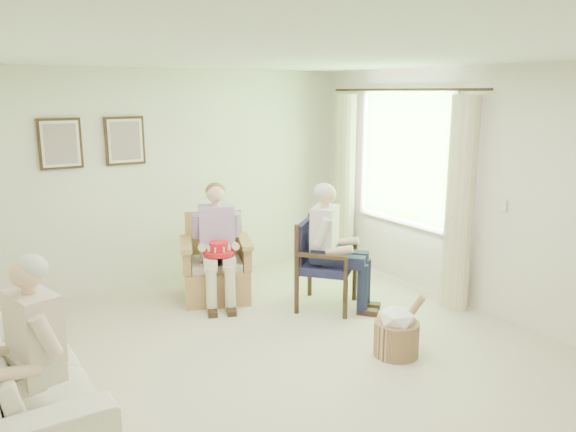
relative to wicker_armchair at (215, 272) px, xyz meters
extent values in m
plane|color=beige|center=(-0.26, -1.93, -0.31)|extent=(5.50, 5.50, 0.00)
cube|color=silver|center=(-0.26, 0.82, 0.99)|extent=(5.00, 0.04, 2.60)
cube|color=silver|center=(2.24, -1.93, 0.99)|extent=(0.04, 5.50, 2.60)
cube|color=white|center=(-0.26, -1.93, 2.29)|extent=(5.00, 5.50, 0.02)
cube|color=#2D6B23|center=(2.21, -0.73, 1.24)|extent=(0.02, 1.40, 1.50)
cube|color=white|center=(2.20, -0.73, 2.02)|extent=(0.04, 1.52, 0.06)
cube|color=white|center=(2.20, -0.73, 0.46)|extent=(0.04, 1.52, 0.06)
cylinder|color=#382114|center=(2.11, -0.73, 2.04)|extent=(0.03, 2.50, 0.03)
cylinder|color=beige|center=(2.07, -1.71, 0.84)|extent=(0.34, 0.34, 2.30)
cylinder|color=beige|center=(2.07, 0.25, 0.84)|extent=(0.34, 0.34, 2.30)
cube|color=#382114|center=(-1.41, 0.79, 1.47)|extent=(0.45, 0.03, 0.55)
cube|color=silver|center=(-1.41, 0.77, 1.47)|extent=(0.39, 0.01, 0.49)
cube|color=tan|center=(-1.41, 0.76, 1.47)|extent=(0.33, 0.01, 0.43)
cube|color=#382114|center=(-0.71, 0.79, 1.47)|extent=(0.45, 0.03, 0.55)
cube|color=silver|center=(-0.71, 0.77, 1.47)|extent=(0.39, 0.01, 0.49)
cube|color=tan|center=(-0.71, 0.76, 1.47)|extent=(0.33, 0.01, 0.43)
cube|color=tan|center=(0.00, -0.03, -0.12)|extent=(0.72, 0.70, 0.38)
cube|color=beige|center=(0.00, -0.06, 0.12)|extent=(0.55, 0.54, 0.09)
cube|color=tan|center=(0.00, 0.26, 0.37)|extent=(0.66, 0.20, 0.56)
cube|color=tan|center=(-0.33, -0.03, 0.21)|extent=(0.09, 0.64, 0.27)
cube|color=tan|center=(0.33, -0.03, 0.21)|extent=(0.09, 0.64, 0.27)
cylinder|color=black|center=(0.62, -1.20, -0.10)|extent=(0.05, 0.05, 0.41)
cylinder|color=black|center=(1.18, -1.20, -0.10)|extent=(0.05, 0.05, 0.41)
cylinder|color=black|center=(0.62, -0.67, -0.10)|extent=(0.05, 0.05, 0.41)
cylinder|color=black|center=(1.18, -0.67, -0.10)|extent=(0.05, 0.05, 0.41)
cube|color=#1C1B3D|center=(0.90, -0.94, 0.16)|extent=(0.55, 0.53, 0.09)
cube|color=#1C1B3D|center=(0.90, -0.68, 0.41)|extent=(0.51, 0.07, 0.47)
imported|color=silver|center=(-2.21, -1.38, 0.00)|extent=(2.10, 0.82, 0.61)
cube|color=beige|center=(0.00, -0.06, 0.27)|extent=(0.40, 0.26, 0.16)
cube|color=#B48CC6|center=(0.00, -0.04, 0.55)|extent=(0.39, 0.24, 0.46)
sphere|color=#DDAD8E|center=(0.00, -0.05, 0.92)|extent=(0.21, 0.21, 0.21)
ellipsoid|color=brown|center=(0.00, -0.02, 0.95)|extent=(0.22, 0.22, 0.18)
cube|color=beige|center=(-0.10, -0.28, 0.22)|extent=(0.14, 0.44, 0.13)
cube|color=beige|center=(0.10, -0.28, 0.22)|extent=(0.14, 0.44, 0.13)
cylinder|color=beige|center=(-0.10, -0.48, -0.04)|extent=(0.12, 0.12, 0.48)
cylinder|color=beige|center=(0.10, -0.48, -0.04)|extent=(0.12, 0.12, 0.48)
cube|color=#191D38|center=(0.90, -0.93, 0.31)|extent=(0.40, 0.26, 0.16)
cube|color=silver|center=(0.90, -0.91, 0.59)|extent=(0.39, 0.24, 0.46)
sphere|color=#DDAD8E|center=(0.90, -0.92, 0.96)|extent=(0.21, 0.21, 0.21)
ellipsoid|color=#B7B2AD|center=(0.90, -0.90, 0.99)|extent=(0.22, 0.22, 0.18)
cube|color=#191D38|center=(0.80, -1.15, 0.26)|extent=(0.14, 0.44, 0.13)
cube|color=#191D38|center=(1.00, -1.15, 0.26)|extent=(0.14, 0.44, 0.13)
cylinder|color=#191D38|center=(0.80, -1.35, -0.02)|extent=(0.12, 0.12, 0.52)
cylinder|color=#191D38|center=(1.00, -1.35, -0.02)|extent=(0.12, 0.12, 0.52)
cube|color=beige|center=(-2.21, -1.80, 0.23)|extent=(0.42, 0.26, 0.16)
cube|color=beige|center=(-2.21, -1.78, 0.51)|extent=(0.41, 0.24, 0.46)
sphere|color=#DDAD8E|center=(-2.21, -1.79, 0.88)|extent=(0.21, 0.21, 0.21)
ellipsoid|color=#B7B2AD|center=(-2.21, -1.76, 0.90)|extent=(0.22, 0.22, 0.18)
cube|color=beige|center=(-2.31, -2.02, 0.18)|extent=(0.14, 0.44, 0.13)
cube|color=beige|center=(-2.11, -2.02, 0.18)|extent=(0.14, 0.44, 0.13)
cylinder|color=beige|center=(-2.11, -2.22, -0.06)|extent=(0.12, 0.12, 0.43)
cylinder|color=red|center=(-0.10, -0.32, 0.32)|extent=(0.33, 0.33, 0.04)
cylinder|color=red|center=(-0.10, -0.32, 0.38)|extent=(0.21, 0.21, 0.12)
cube|color=white|center=(0.01, -0.32, 0.38)|extent=(0.05, 0.01, 0.05)
cube|color=white|center=(-0.02, -0.24, 0.38)|extent=(0.04, 0.04, 0.05)
cube|color=white|center=(-0.10, -0.21, 0.38)|extent=(0.01, 0.04, 0.05)
cube|color=white|center=(-0.17, -0.24, 0.38)|extent=(0.04, 0.04, 0.05)
cube|color=white|center=(-0.21, -0.32, 0.38)|extent=(0.04, 0.01, 0.05)
cube|color=white|center=(-0.17, -0.40, 0.38)|extent=(0.04, 0.04, 0.05)
cube|color=white|center=(-0.10, -0.43, 0.38)|extent=(0.01, 0.04, 0.05)
cube|color=white|center=(-0.02, -0.40, 0.38)|extent=(0.04, 0.04, 0.05)
cylinder|color=tan|center=(0.73, -2.22, -0.15)|extent=(0.45, 0.45, 0.31)
ellipsoid|color=white|center=(0.73, -2.22, 0.05)|extent=(0.36, 0.36, 0.22)
cylinder|color=#A57F56|center=(0.82, -2.27, 0.05)|extent=(0.16, 0.29, 0.47)
camera|label=1|loc=(-2.63, -5.63, 2.02)|focal=35.00mm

